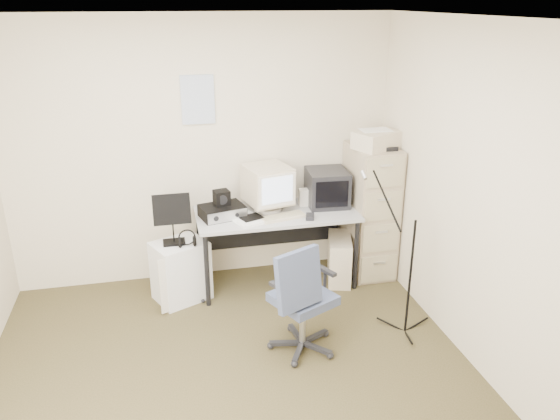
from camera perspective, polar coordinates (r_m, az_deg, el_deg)
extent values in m
cube|color=#352F17|center=(4.15, -4.71, -17.84)|extent=(3.60, 3.60, 0.01)
cube|color=white|center=(3.22, -6.11, 19.26)|extent=(3.60, 3.60, 0.01)
cube|color=beige|center=(5.19, -8.08, 5.93)|extent=(3.60, 0.02, 2.50)
cube|color=beige|center=(4.11, 20.37, 0.62)|extent=(0.02, 3.60, 2.50)
cube|color=white|center=(5.07, -8.59, 11.33)|extent=(0.30, 0.02, 0.44)
cube|color=tan|center=(5.44, 9.37, -0.08)|extent=(0.40, 0.60, 1.30)
cube|color=#BCB295|center=(5.17, 10.12, 7.22)|extent=(0.49, 0.43, 0.16)
cube|color=#989898|center=(5.26, -0.37, -3.94)|extent=(1.50, 0.70, 0.73)
cube|color=#BCB295|center=(5.11, -1.33, 2.28)|extent=(0.47, 0.48, 0.43)
cube|color=black|center=(5.28, 4.93, 2.36)|extent=(0.40, 0.42, 0.34)
cube|color=beige|center=(5.27, 2.46, 1.35)|extent=(0.09, 0.09, 0.16)
cube|color=#BCB295|center=(4.98, 0.28, -0.73)|extent=(0.44, 0.24, 0.02)
cube|color=black|center=(4.97, 3.14, -0.70)|extent=(0.11, 0.14, 0.04)
cube|color=black|center=(5.01, -6.06, -0.14)|extent=(0.44, 0.36, 0.11)
cube|color=black|center=(5.00, -6.12, 1.30)|extent=(0.16, 0.15, 0.14)
cube|color=white|center=(4.93, -3.49, -0.98)|extent=(0.33, 0.39, 0.02)
cube|color=#BCB295|center=(5.40, 6.23, -5.08)|extent=(0.33, 0.51, 0.44)
cube|color=#40496B|center=(4.24, 2.43, -9.03)|extent=(0.72, 0.72, 0.94)
cube|color=silver|center=(5.09, -10.33, -6.27)|extent=(0.56, 0.52, 0.56)
cube|color=black|center=(4.88, -11.19, -0.87)|extent=(0.34, 0.19, 0.48)
torus|color=black|center=(4.87, -9.67, -3.18)|extent=(0.21, 0.21, 0.03)
cylinder|color=black|center=(4.48, 13.61, -5.15)|extent=(0.02, 0.02, 1.31)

